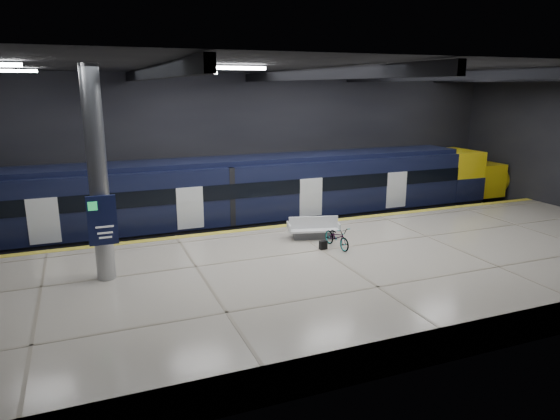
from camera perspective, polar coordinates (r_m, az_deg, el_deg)
ground at (r=20.86m, az=3.53°, el=-6.61°), size 30.00×30.00×0.00m
room_shell at (r=19.61m, az=3.78°, el=9.24°), size 30.10×16.10×8.05m
platform at (r=18.59m, az=6.87°, el=-7.50°), size 30.00×11.00×1.10m
safety_strip at (r=22.91m, az=0.65°, el=-1.78°), size 30.00×0.40×0.01m
rails at (r=25.66m, az=-1.70°, el=-2.44°), size 30.00×1.52×0.16m
train at (r=25.41m, az=-0.26°, el=2.01°), size 29.40×2.84×3.79m
bench at (r=21.00m, az=3.82°, el=-2.36°), size 2.30×1.39×0.95m
bicycle at (r=19.84m, az=6.53°, el=-3.09°), size 0.72×1.71×0.87m
pannier_bag at (r=19.65m, az=4.96°, el=-4.01°), size 0.32×0.21×0.35m
info_column at (r=16.85m, az=-20.06°, el=3.35°), size 0.90×0.78×6.90m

